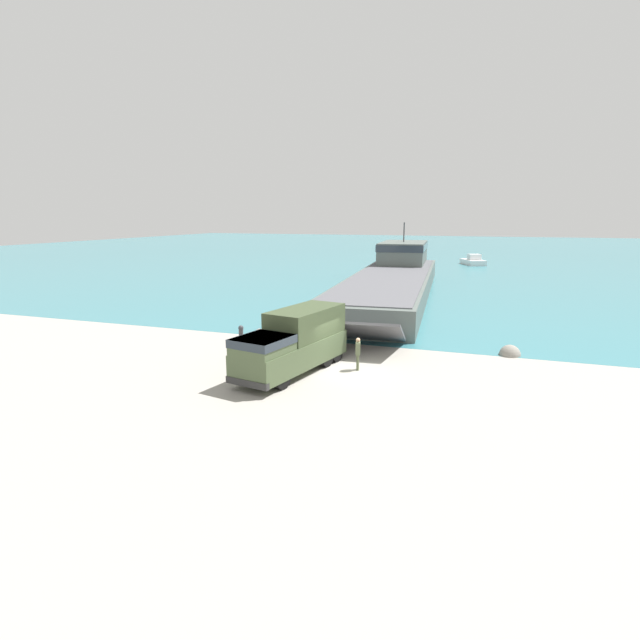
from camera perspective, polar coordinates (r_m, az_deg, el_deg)
The scene contains 9 objects.
ground_plane at distance 26.65m, azimuth 3.14°, elevation -5.70°, with size 240.00×240.00×0.00m, color #9E998E.
water_surface at distance 120.29m, azimuth 15.86°, elevation 7.57°, with size 240.00×180.00×0.01m, color teal.
landing_craft at distance 54.30m, azimuth 8.45°, elevation 5.02°, with size 10.65×43.12×7.21m.
military_truck at distance 25.85m, azimuth -3.02°, elevation -2.50°, with size 3.83×7.97×3.22m.
soldier_on_ramp at distance 26.38m, azimuth 4.35°, elevation -3.60°, with size 0.33×0.48×1.75m.
moored_boat_a at distance 87.61m, azimuth 17.10°, elevation 6.45°, with size 4.56×5.96×1.77m.
mooring_bollard at distance 33.26m, azimuth -9.02°, elevation -1.35°, with size 0.34×0.34×0.96m.
shoreline_rock_a at distance 35.02m, azimuth -6.94°, elevation -1.49°, with size 0.64×0.64×0.64m, color gray.
shoreline_rock_b at distance 31.37m, azimuth 20.87°, elevation -3.78°, with size 1.23×1.23×1.23m, color gray.
Camera 1 is at (6.92, -24.46, 8.02)m, focal length 28.00 mm.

